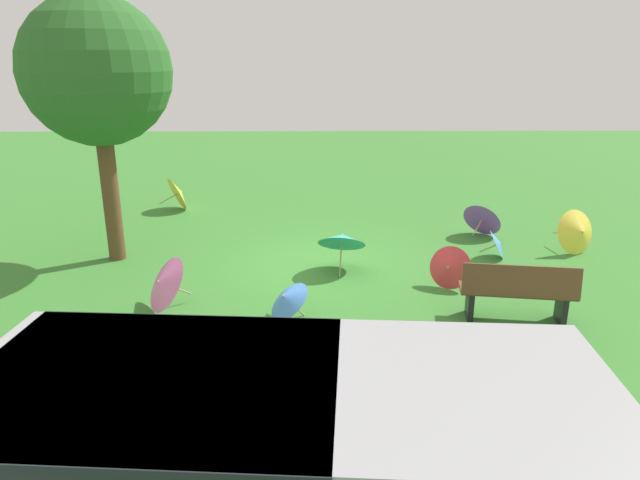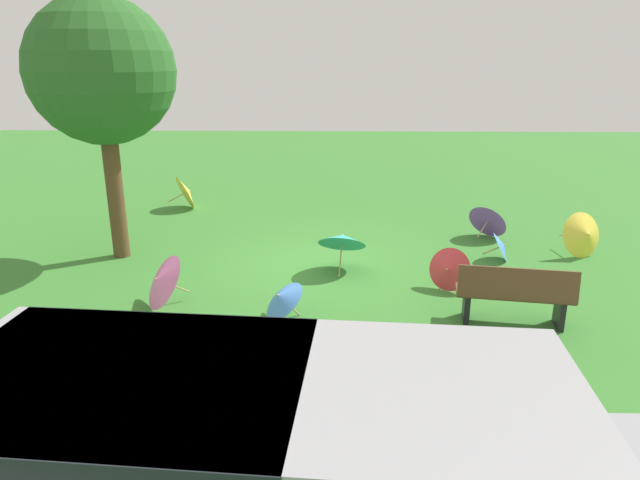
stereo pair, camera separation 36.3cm
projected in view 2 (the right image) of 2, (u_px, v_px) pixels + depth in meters
name	position (u px, v px, depth m)	size (l,w,h in m)	color
ground	(311.00, 265.00, 10.46)	(40.00, 40.00, 0.00)	#387A2D
van_dark	(232.00, 450.00, 4.13)	(4.72, 2.39, 1.53)	#99999E
park_bench	(515.00, 295.00, 7.96)	(1.65, 0.72, 0.90)	brown
shade_tree	(102.00, 73.00, 9.89)	(2.56, 2.56, 4.70)	brown
parasol_red_0	(448.00, 269.00, 9.23)	(0.77, 0.75, 0.71)	tan
parasol_purple_0	(489.00, 220.00, 11.92)	(0.99, 0.95, 0.79)	tan
parasol_teal_0	(342.00, 240.00, 10.02)	(0.96, 0.92, 0.88)	tan
parasol_blue_0	(502.00, 246.00, 10.61)	(0.57, 0.64, 0.56)	tan
parasol_pink_0	(160.00, 281.00, 8.60)	(0.97, 1.07, 0.82)	tan
parasol_yellow_0	(585.00, 235.00, 10.71)	(0.98, 0.96, 0.90)	tan
parasol_blue_1	(281.00, 298.00, 8.19)	(0.83, 0.86, 0.61)	tan
parasol_yellow_1	(187.00, 192.00, 14.25)	(0.87, 0.99, 0.86)	tan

